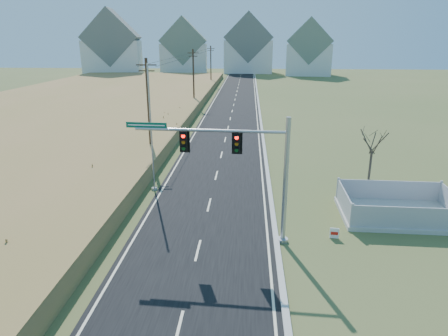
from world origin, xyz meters
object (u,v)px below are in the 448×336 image
(traffic_signal_mast, at_px, (250,166))
(open_sign, at_px, (334,233))
(bare_tree, at_px, (373,140))
(flagpole, at_px, (152,142))
(fence_enclosure, at_px, (397,212))

(traffic_signal_mast, height_order, open_sign, traffic_signal_mast)
(open_sign, xyz_separation_m, bare_tree, (3.32, 5.74, 3.92))
(flagpole, bearing_deg, fence_enclosure, -12.69)
(open_sign, bearing_deg, fence_enclosure, 40.15)
(flagpole, xyz_separation_m, bare_tree, (15.00, -1.06, 0.64))
(fence_enclosure, bearing_deg, bare_tree, 116.49)
(traffic_signal_mast, height_order, bare_tree, traffic_signal_mast)
(open_sign, height_order, flagpole, flagpole)
(traffic_signal_mast, relative_size, open_sign, 14.10)
(open_sign, bearing_deg, bare_tree, 65.16)
(open_sign, relative_size, flagpole, 0.07)
(fence_enclosure, relative_size, open_sign, 11.52)
(fence_enclosure, height_order, flagpole, flagpole)
(fence_enclosure, distance_m, open_sign, 5.50)
(traffic_signal_mast, relative_size, bare_tree, 1.65)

